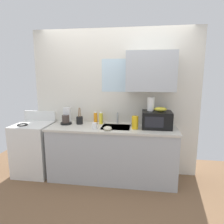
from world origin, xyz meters
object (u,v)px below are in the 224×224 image
paper_towel_roll (151,104)px  dish_soap_bottle_orange (95,118)px  banana_bunch (160,109)px  coffee_maker (66,118)px  stove_range (34,148)px  dish_soap_bottle_yellow (101,118)px  microwave (157,120)px  small_bowl (108,128)px  mug_white (94,126)px  cereal_canister (135,123)px  utensil_crock (80,120)px

paper_towel_roll → dish_soap_bottle_orange: bearing=175.1°
banana_bunch → coffee_maker: banana_bunch is taller
banana_bunch → dish_soap_bottle_orange: 1.10m
paper_towel_roll → stove_range: bearing=-177.2°
stove_range → dish_soap_bottle_yellow: size_ratio=4.74×
microwave → small_bowl: microwave is taller
dish_soap_bottle_yellow → mug_white: (-0.04, -0.32, -0.06)m
paper_towel_roll → small_bowl: paper_towel_roll is taller
dish_soap_bottle_yellow → dish_soap_bottle_orange: bearing=-176.9°
dish_soap_bottle_orange → cereal_canister: bearing=-18.5°
paper_towel_roll → mug_white: paper_towel_roll is taller
coffee_maker → paper_towel_roll: bearing=-0.3°
paper_towel_roll → microwave: bearing=-27.4°
stove_range → dish_soap_bottle_yellow: dish_soap_bottle_yellow is taller
paper_towel_roll → small_bowl: size_ratio=1.69×
dish_soap_bottle_yellow → dish_soap_bottle_orange: (-0.10, -0.01, 0.00)m
stove_range → cereal_canister: size_ratio=5.33×
microwave → dish_soap_bottle_orange: bearing=172.7°
mug_white → dish_soap_bottle_yellow: bearing=83.0°
stove_range → coffee_maker: 0.80m
stove_range → utensil_crock: size_ratio=3.69×
microwave → cereal_canister: 0.36m
banana_bunch → cereal_canister: (-0.39, -0.10, -0.20)m
coffee_maker → dish_soap_bottle_orange: coffee_maker is taller
banana_bunch → coffee_maker: bearing=177.9°
banana_bunch → dish_soap_bottle_yellow: 1.01m
banana_bunch → mug_white: banana_bunch is taller
coffee_maker → mug_white: bearing=-24.2°
mug_white → banana_bunch: bearing=10.5°
microwave → banana_bunch: size_ratio=2.30×
small_bowl → banana_bunch: bearing=17.3°
coffee_maker → utensil_crock: utensil_crock is taller
stove_range → small_bowl: 1.45m
paper_towel_roll → dish_soap_bottle_yellow: bearing=174.2°
dish_soap_bottle_yellow → utensil_crock: (-0.36, -0.06, -0.04)m
coffee_maker → dish_soap_bottle_orange: (0.50, 0.07, 0.00)m
cereal_canister → small_bowl: bearing=-159.9°
cereal_canister → small_bowl: (-0.41, -0.15, -0.07)m
coffee_maker → cereal_canister: bearing=-7.6°
utensil_crock → stove_range: bearing=-171.8°
stove_range → paper_towel_roll: bearing=2.8°
cereal_canister → utensil_crock: 0.97m
dish_soap_bottle_orange → utensil_crock: utensil_crock is taller
dish_soap_bottle_yellow → small_bowl: (0.18, -0.38, -0.07)m
mug_white → small_bowl: 0.23m
stove_range → paper_towel_roll: (2.00, 0.10, 0.82)m
cereal_canister → mug_white: bearing=-171.9°
paper_towel_roll → cereal_canister: size_ratio=1.09×
paper_towel_roll → utensil_crock: paper_towel_roll is taller
mug_white → paper_towel_roll: bearing=15.4°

